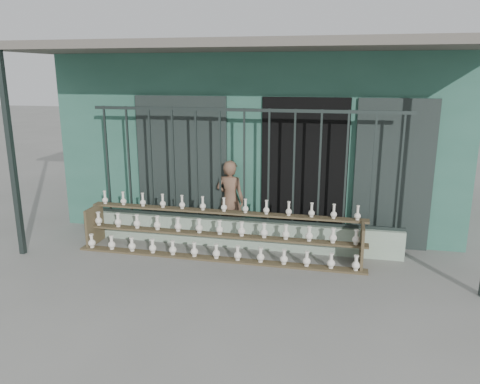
# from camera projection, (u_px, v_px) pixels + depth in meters

# --- Properties ---
(ground) EXTENTS (60.00, 60.00, 0.00)m
(ground) POSITION_uv_depth(u_px,v_px,m) (224.00, 280.00, 6.46)
(ground) COLOR slate
(workshop_building) EXTENTS (7.40, 6.60, 3.21)m
(workshop_building) POSITION_uv_depth(u_px,v_px,m) (273.00, 128.00, 10.06)
(workshop_building) COLOR #2D5F4E
(workshop_building) RESTS_ON ground
(parapet_wall) EXTENTS (5.00, 0.20, 0.45)m
(parapet_wall) POSITION_uv_depth(u_px,v_px,m) (244.00, 233.00, 7.63)
(parapet_wall) COLOR #98B199
(parapet_wall) RESTS_ON ground
(security_fence) EXTENTS (5.00, 0.04, 1.80)m
(security_fence) POSITION_uv_depth(u_px,v_px,m) (244.00, 166.00, 7.35)
(security_fence) COLOR #283330
(security_fence) RESTS_ON parapet_wall
(shelf_rack) EXTENTS (4.50, 0.68, 0.85)m
(shelf_rack) POSITION_uv_depth(u_px,v_px,m) (220.00, 232.00, 7.27)
(shelf_rack) COLOR brown
(shelf_rack) RESTS_ON ground
(elderly_woman) EXTENTS (0.55, 0.41, 1.37)m
(elderly_woman) POSITION_uv_depth(u_px,v_px,m) (230.00, 200.00, 7.90)
(elderly_woman) COLOR brown
(elderly_woman) RESTS_ON ground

